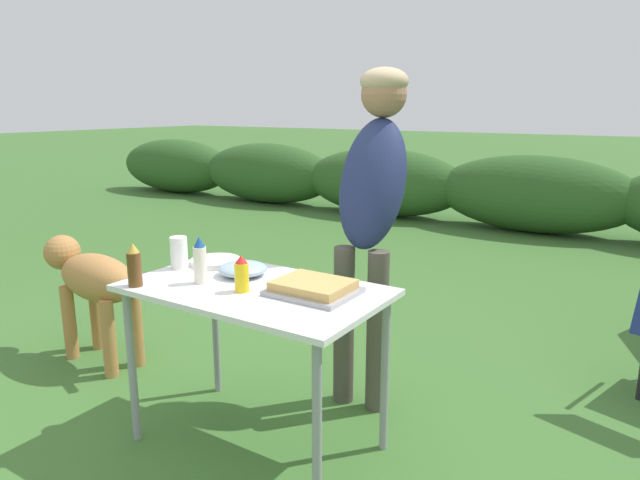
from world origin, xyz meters
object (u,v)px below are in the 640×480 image
mustard_bottle (242,274)px  plate_stack (216,262)px  folding_table (255,304)px  paper_cup_stack (179,253)px  mayo_bottle (200,261)px  standing_person_in_navy_coat (373,193)px  beer_bottle (134,266)px  food_tray (313,288)px  dog (93,281)px  mixing_bowl (243,269)px

mustard_bottle → plate_stack: bearing=146.6°
folding_table → paper_cup_stack: (-0.48, 0.04, 0.15)m
plate_stack → mayo_bottle: size_ratio=1.17×
standing_person_in_navy_coat → folding_table: bearing=-112.0°
beer_bottle → standing_person_in_navy_coat: (0.64, 0.94, 0.24)m
food_tray → dog: size_ratio=0.34×
mixing_bowl → mustard_bottle: 0.23m
food_tray → mayo_bottle: size_ratio=1.64×
folding_table → paper_cup_stack: paper_cup_stack is taller
paper_cup_stack → mixing_bowl: bearing=12.0°
paper_cup_stack → dog: (-0.88, 0.14, -0.33)m
mayo_bottle → paper_cup_stack: bearing=155.1°
paper_cup_stack → standing_person_in_navy_coat: (0.68, 0.64, 0.26)m
plate_stack → paper_cup_stack: 0.18m
mustard_bottle → mayo_bottle: bearing=-178.1°
food_tray → mixing_bowl: (-0.41, 0.05, 0.00)m
mustard_bottle → standing_person_in_navy_coat: size_ratio=0.09×
plate_stack → dog: plate_stack is taller
mayo_bottle → dog: (-1.13, 0.26, -0.35)m
paper_cup_stack → dog: bearing=170.8°
plate_stack → beer_bottle: (-0.05, -0.43, 0.08)m
folding_table → standing_person_in_navy_coat: size_ratio=0.66×
plate_stack → mayo_bottle: bearing=-59.4°
folding_table → mustard_bottle: mustard_bottle is taller
mustard_bottle → standing_person_in_navy_coat: standing_person_in_navy_coat is taller
mustard_bottle → mixing_bowl: bearing=129.4°
folding_table → plate_stack: 0.43m
folding_table → mustard_bottle: 0.17m
plate_stack → paper_cup_stack: paper_cup_stack is taller
food_tray → standing_person_in_navy_coat: bearing=95.4°
paper_cup_stack → standing_person_in_navy_coat: 0.97m
beer_bottle → mustard_bottle: beer_bottle is taller
food_tray → paper_cup_stack: 0.74m
mayo_bottle → standing_person_in_navy_coat: standing_person_in_navy_coat is taller
folding_table → plate_stack: size_ratio=4.60×
plate_stack → food_tray: bearing=-10.4°
mayo_bottle → folding_table: bearing=18.9°
plate_stack → standing_person_in_navy_coat: size_ratio=0.14×
plate_stack → beer_bottle: bearing=-97.1°
folding_table → standing_person_in_navy_coat: 0.82m
mixing_bowl → mayo_bottle: size_ratio=1.08×
food_tray → standing_person_in_navy_coat: size_ratio=0.20×
food_tray → mixing_bowl: mixing_bowl is taller
dog → plate_stack: bearing=-86.0°
mayo_bottle → beer_bottle: bearing=-138.6°
mixing_bowl → beer_bottle: 0.47m
mixing_bowl → standing_person_in_navy_coat: (0.35, 0.57, 0.30)m
mayo_bottle → mustard_bottle: 0.23m
paper_cup_stack → mustard_bottle: bearing=-12.8°
plate_stack → mixing_bowl: size_ratio=1.08×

